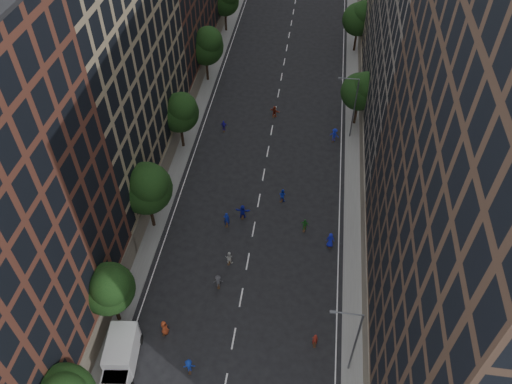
% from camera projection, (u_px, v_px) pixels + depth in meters
% --- Properties ---
extents(ground, '(240.00, 240.00, 0.00)m').
position_uv_depth(ground, '(267.00, 154.00, 64.96)').
color(ground, black).
rests_on(ground, ground).
extents(sidewalk_left, '(4.00, 105.00, 0.15)m').
position_uv_depth(sidewalk_left, '(190.00, 112.00, 71.28)').
color(sidewalk_left, slate).
rests_on(sidewalk_left, ground).
extents(sidewalk_right, '(4.00, 105.00, 0.15)m').
position_uv_depth(sidewalk_right, '(360.00, 126.00, 69.00)').
color(sidewalk_right, slate).
rests_on(sidewalk_right, ground).
extents(bldg_left_b, '(14.00, 26.00, 34.00)m').
position_uv_depth(bldg_left_b, '(81.00, 44.00, 51.20)').
color(bldg_left_b, '#968362').
rests_on(bldg_left_b, ground).
extents(bldg_right_a, '(14.00, 30.00, 36.00)m').
position_uv_depth(bldg_right_a, '(512.00, 219.00, 32.94)').
color(bldg_right_a, '#453125').
rests_on(bldg_right_a, ground).
extents(bldg_right_b, '(14.00, 28.00, 33.00)m').
position_uv_depth(bldg_right_b, '(448.00, 31.00, 54.22)').
color(bldg_right_b, '#635B52').
rests_on(bldg_right_b, ground).
extents(tree_left_1, '(4.80, 4.80, 8.21)m').
position_uv_depth(tree_left_1, '(109.00, 288.00, 43.85)').
color(tree_left_1, black).
rests_on(tree_left_1, ground).
extents(tree_left_2, '(5.60, 5.60, 9.45)m').
position_uv_depth(tree_left_2, '(147.00, 187.00, 51.62)').
color(tree_left_2, black).
rests_on(tree_left_2, ground).
extents(tree_left_3, '(5.00, 5.00, 8.58)m').
position_uv_depth(tree_left_3, '(180.00, 111.00, 61.77)').
color(tree_left_3, black).
rests_on(tree_left_3, ground).
extents(tree_left_4, '(5.40, 5.40, 9.08)m').
position_uv_depth(tree_left_4, '(206.00, 45.00, 72.71)').
color(tree_left_4, black).
rests_on(tree_left_4, ground).
extents(tree_left_5, '(4.80, 4.80, 8.33)m').
position_uv_depth(tree_left_5, '(226.00, 0.00, 84.18)').
color(tree_left_5, black).
rests_on(tree_left_5, ground).
extents(tree_right_a, '(5.00, 5.00, 8.39)m').
position_uv_depth(tree_right_a, '(361.00, 90.00, 65.35)').
color(tree_right_a, black).
rests_on(tree_right_a, ground).
extents(tree_right_b, '(5.20, 5.20, 8.83)m').
position_uv_depth(tree_right_b, '(360.00, 18.00, 79.05)').
color(tree_right_b, black).
rests_on(tree_right_b, ground).
extents(streetlamp_near, '(2.64, 0.22, 9.06)m').
position_uv_depth(streetlamp_near, '(353.00, 340.00, 40.79)').
color(streetlamp_near, '#595B60').
rests_on(streetlamp_near, ground).
extents(streetlamp_far, '(2.64, 0.22, 9.06)m').
position_uv_depth(streetlamp_far, '(353.00, 105.00, 63.79)').
color(streetlamp_far, '#595B60').
rests_on(streetlamp_far, ground).
extents(cargo_van, '(3.20, 5.75, 2.93)m').
position_uv_depth(cargo_van, '(121.00, 356.00, 43.64)').
color(cargo_van, '#B9B8BB').
rests_on(cargo_van, ground).
extents(skater_3, '(1.17, 0.81, 1.65)m').
position_uv_depth(skater_3, '(189.00, 366.00, 43.73)').
color(skater_3, navy).
rests_on(skater_3, ground).
extents(skater_6, '(1.03, 0.84, 1.81)m').
position_uv_depth(skater_6, '(164.00, 328.00, 46.27)').
color(skater_6, '#AE3E1D').
rests_on(skater_6, ground).
extents(skater_7, '(0.60, 0.42, 1.55)m').
position_uv_depth(skater_7, '(315.00, 340.00, 45.56)').
color(skater_7, maroon).
rests_on(skater_7, ground).
extents(skater_8, '(0.86, 0.71, 1.60)m').
position_uv_depth(skater_8, '(229.00, 258.00, 52.09)').
color(skater_8, silver).
rests_on(skater_8, ground).
extents(skater_9, '(1.12, 0.81, 1.56)m').
position_uv_depth(skater_9, '(218.00, 281.00, 50.05)').
color(skater_9, '#404146').
rests_on(skater_9, ground).
extents(skater_10, '(1.00, 0.56, 1.62)m').
position_uv_depth(skater_10, '(305.00, 225.00, 55.26)').
color(skater_10, '#1E6420').
rests_on(skater_10, ground).
extents(skater_11, '(1.69, 0.55, 1.81)m').
position_uv_depth(skater_11, '(243.00, 212.00, 56.53)').
color(skater_11, '#141CA5').
rests_on(skater_11, ground).
extents(skater_12, '(0.93, 0.60, 1.89)m').
position_uv_depth(skater_12, '(330.00, 240.00, 53.56)').
color(skater_12, '#151BAD').
rests_on(skater_12, ground).
extents(skater_13, '(0.70, 0.47, 1.89)m').
position_uv_depth(skater_13, '(227.00, 219.00, 55.68)').
color(skater_13, '#122395').
rests_on(skater_13, ground).
extents(skater_14, '(1.03, 0.94, 1.72)m').
position_uv_depth(skater_14, '(282.00, 195.00, 58.44)').
color(skater_14, '#142BA6').
rests_on(skater_14, ground).
extents(skater_15, '(1.40, 1.08, 1.91)m').
position_uv_depth(skater_15, '(334.00, 135.00, 66.17)').
color(skater_15, '#1723BB').
rests_on(skater_15, ground).
extents(skater_16, '(0.93, 0.40, 1.57)m').
position_uv_depth(skater_16, '(224.00, 126.00, 67.82)').
color(skater_16, '#1E14A9').
rests_on(skater_16, ground).
extents(skater_17, '(1.57, 1.04, 1.62)m').
position_uv_depth(skater_17, '(275.00, 112.00, 70.05)').
color(skater_17, '#9E311A').
rests_on(skater_17, ground).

